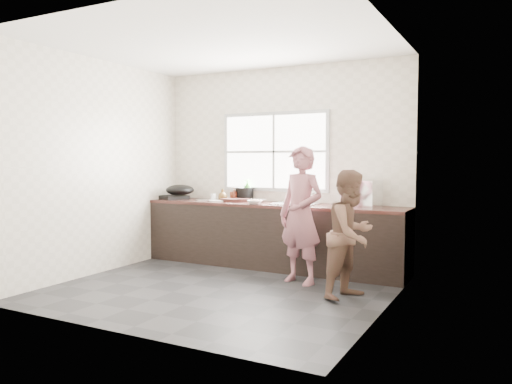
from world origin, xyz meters
The scene contains 30 objects.
floor centered at (0.00, 0.00, -0.01)m, with size 3.60×3.20×0.01m, color #262628.
ceiling centered at (0.00, 0.00, 2.71)m, with size 3.60×3.20×0.01m, color silver.
wall_back centered at (0.00, 1.60, 1.35)m, with size 3.60×0.01×2.70m, color beige.
wall_left centered at (-1.80, 0.00, 1.35)m, with size 0.01×3.20×2.70m, color beige.
wall_right centered at (1.80, 0.00, 1.35)m, with size 0.01×3.20×2.70m, color silver.
wall_front centered at (0.00, -1.60, 1.35)m, with size 3.60×0.01×2.70m, color beige.
cabinet centered at (0.00, 1.29, 0.41)m, with size 3.60×0.62×0.82m, color black.
countertop centered at (0.00, 1.29, 0.84)m, with size 3.60×0.64×0.04m, color #341A15.
sink centered at (0.35, 1.29, 0.86)m, with size 0.55×0.45×0.02m, color silver.
faucet centered at (0.35, 1.49, 1.01)m, with size 0.02×0.02×0.30m, color silver.
window_frame centered at (-0.10, 1.59, 1.55)m, with size 1.60×0.05×1.10m, color #9EA0A5.
window_glazing centered at (-0.10, 1.57, 1.55)m, with size 1.50×0.01×1.00m, color white.
woman centered at (0.68, 0.67, 0.75)m, with size 0.54×0.36×1.49m, color #A4626C.
person_side centered at (1.39, 0.33, 0.67)m, with size 0.65×0.51×1.34m, color brown.
cutting_board centered at (-0.59, 1.36, 0.88)m, with size 0.44×0.44×0.04m, color black.
cleaver centered at (-0.22, 1.32, 0.90)m, with size 0.22×0.11×0.01m, color #B0B3B7.
bowl_mince centered at (-0.14, 1.08, 0.88)m, with size 0.20×0.20×0.05m, color white.
bowl_crabs centered at (0.41, 1.31, 0.89)m, with size 0.20×0.20×0.06m, color white.
bowl_held centered at (0.38, 1.08, 0.89)m, with size 0.22×0.22×0.07m, color white.
black_pot centered at (-0.54, 1.52, 0.95)m, with size 0.26×0.26×0.18m, color black.
plate_food centered at (-0.79, 1.19, 0.87)m, with size 0.24×0.24×0.02m, color silver.
bottle_green centered at (-0.49, 1.51, 1.01)m, with size 0.12×0.12×0.30m, color green.
bottle_brown_tall centered at (-0.65, 1.41, 0.95)m, with size 0.08×0.08×0.18m, color #481D12.
bottle_brown_short centered at (-0.79, 1.32, 0.94)m, with size 0.12×0.12×0.16m, color #4C3113.
glass_jar centered at (-0.91, 1.26, 0.91)m, with size 0.07×0.07×0.10m, color silver.
burner centered at (-1.62, 1.28, 0.89)m, with size 0.36×0.36×0.05m, color black.
wok centered at (-1.47, 1.26, 1.00)m, with size 0.41×0.41×0.16m, color black.
dish_rack centered at (1.19, 1.40, 1.02)m, with size 0.44×0.30×0.33m, color silver.
pot_lid_left centered at (-1.05, 1.27, 0.87)m, with size 0.25×0.25×0.01m, color silver.
pot_lid_right centered at (-1.09, 1.34, 0.87)m, with size 0.23×0.23×0.01m, color #B5B6BC.
Camera 1 is at (2.89, -4.67, 1.44)m, focal length 35.00 mm.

